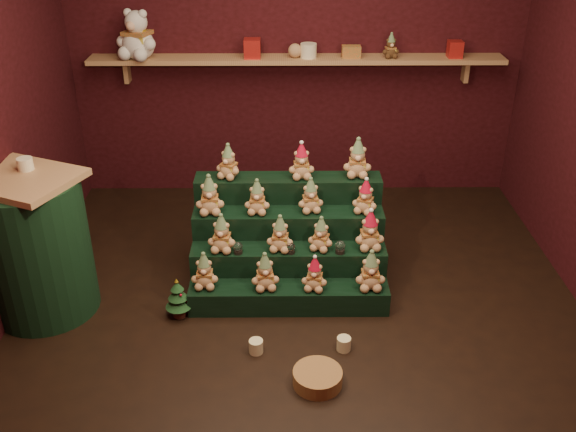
{
  "coord_description": "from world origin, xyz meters",
  "views": [
    {
      "loc": [
        -0.12,
        -3.66,
        2.74
      ],
      "look_at": [
        -0.09,
        0.25,
        0.63
      ],
      "focal_mm": 40.0,
      "sensor_mm": 36.0,
      "label": 1
    }
  ],
  "objects_px": {
    "side_table": "(36,246)",
    "mini_christmas_tree": "(178,298)",
    "riser_tier_front": "(289,298)",
    "wicker_basket": "(318,378)",
    "snow_globe_b": "(291,248)",
    "snow_globe_a": "(238,248)",
    "snow_globe_c": "(340,247)",
    "white_bear": "(137,28)",
    "brown_bear": "(391,46)",
    "mug_right": "(344,344)",
    "mug_left": "(256,346)"
  },
  "relations": [
    {
      "from": "side_table",
      "to": "mini_christmas_tree",
      "type": "height_order",
      "value": "side_table"
    },
    {
      "from": "riser_tier_front",
      "to": "wicker_basket",
      "type": "xyz_separation_m",
      "value": [
        0.17,
        -0.77,
        -0.04
      ]
    },
    {
      "from": "snow_globe_b",
      "to": "side_table",
      "type": "xyz_separation_m",
      "value": [
        -1.72,
        -0.13,
        0.1
      ]
    },
    {
      "from": "snow_globe_a",
      "to": "snow_globe_c",
      "type": "xyz_separation_m",
      "value": [
        0.72,
        0.0,
        0.0
      ]
    },
    {
      "from": "side_table",
      "to": "white_bear",
      "type": "distance_m",
      "value": 2.12
    },
    {
      "from": "wicker_basket",
      "to": "white_bear",
      "type": "height_order",
      "value": "white_bear"
    },
    {
      "from": "riser_tier_front",
      "to": "snow_globe_b",
      "type": "bearing_deg",
      "value": 84.66
    },
    {
      "from": "snow_globe_c",
      "to": "brown_bear",
      "type": "distance_m",
      "value": 2.0
    },
    {
      "from": "snow_globe_b",
      "to": "white_bear",
      "type": "xyz_separation_m",
      "value": [
        -1.28,
        1.64,
        1.18
      ]
    },
    {
      "from": "mug_right",
      "to": "side_table",
      "type": "bearing_deg",
      "value": 166.98
    },
    {
      "from": "snow_globe_a",
      "to": "snow_globe_b",
      "type": "relative_size",
      "value": 1.06
    },
    {
      "from": "white_bear",
      "to": "mini_christmas_tree",
      "type": "bearing_deg",
      "value": -54.41
    },
    {
      "from": "mug_left",
      "to": "mug_right",
      "type": "bearing_deg",
      "value": 2.23
    },
    {
      "from": "mug_right",
      "to": "white_bear",
      "type": "bearing_deg",
      "value": 125.73
    },
    {
      "from": "wicker_basket",
      "to": "white_bear",
      "type": "xyz_separation_m",
      "value": [
        -1.43,
        2.57,
        1.53
      ]
    },
    {
      "from": "riser_tier_front",
      "to": "side_table",
      "type": "bearing_deg",
      "value": 179.11
    },
    {
      "from": "snow_globe_c",
      "to": "brown_bear",
      "type": "bearing_deg",
      "value": 72.29
    },
    {
      "from": "side_table",
      "to": "white_bear",
      "type": "height_order",
      "value": "white_bear"
    },
    {
      "from": "snow_globe_b",
      "to": "brown_bear",
      "type": "bearing_deg",
      "value": 62.0
    },
    {
      "from": "side_table",
      "to": "brown_bear",
      "type": "xyz_separation_m",
      "value": [
        2.6,
        1.77,
        0.92
      ]
    },
    {
      "from": "riser_tier_front",
      "to": "snow_globe_c",
      "type": "distance_m",
      "value": 0.51
    },
    {
      "from": "mug_left",
      "to": "white_bear",
      "type": "distance_m",
      "value": 2.94
    },
    {
      "from": "mini_christmas_tree",
      "to": "mug_left",
      "type": "height_order",
      "value": "mini_christmas_tree"
    },
    {
      "from": "side_table",
      "to": "wicker_basket",
      "type": "height_order",
      "value": "side_table"
    },
    {
      "from": "snow_globe_b",
      "to": "side_table",
      "type": "bearing_deg",
      "value": -175.57
    },
    {
      "from": "riser_tier_front",
      "to": "snow_globe_a",
      "type": "relative_size",
      "value": 15.84
    },
    {
      "from": "snow_globe_b",
      "to": "mug_right",
      "type": "distance_m",
      "value": 0.78
    },
    {
      "from": "mug_left",
      "to": "wicker_basket",
      "type": "relative_size",
      "value": 0.31
    },
    {
      "from": "mug_left",
      "to": "brown_bear",
      "type": "xyz_separation_m",
      "value": [
        1.1,
        2.27,
        1.38
      ]
    },
    {
      "from": "snow_globe_a",
      "to": "snow_globe_b",
      "type": "height_order",
      "value": "snow_globe_a"
    },
    {
      "from": "snow_globe_b",
      "to": "mini_christmas_tree",
      "type": "relative_size",
      "value": 0.27
    },
    {
      "from": "riser_tier_front",
      "to": "mini_christmas_tree",
      "type": "height_order",
      "value": "mini_christmas_tree"
    },
    {
      "from": "mug_left",
      "to": "side_table",
      "type": "bearing_deg",
      "value": 161.55
    },
    {
      "from": "white_bear",
      "to": "snow_globe_b",
      "type": "bearing_deg",
      "value": -31.37
    },
    {
      "from": "snow_globe_b",
      "to": "brown_bear",
      "type": "xyz_separation_m",
      "value": [
        0.87,
        1.64,
        1.02
      ]
    },
    {
      "from": "mini_christmas_tree",
      "to": "white_bear",
      "type": "relative_size",
      "value": 0.6
    },
    {
      "from": "snow_globe_c",
      "to": "white_bear",
      "type": "height_order",
      "value": "white_bear"
    },
    {
      "from": "snow_globe_c",
      "to": "mini_christmas_tree",
      "type": "height_order",
      "value": "snow_globe_c"
    },
    {
      "from": "snow_globe_b",
      "to": "mini_christmas_tree",
      "type": "height_order",
      "value": "snow_globe_b"
    },
    {
      "from": "snow_globe_c",
      "to": "riser_tier_front",
      "type": "bearing_deg",
      "value": -156.24
    },
    {
      "from": "snow_globe_a",
      "to": "wicker_basket",
      "type": "relative_size",
      "value": 0.29
    },
    {
      "from": "snow_globe_b",
      "to": "white_bear",
      "type": "bearing_deg",
      "value": 128.0
    },
    {
      "from": "snow_globe_b",
      "to": "snow_globe_c",
      "type": "distance_m",
      "value": 0.35
    },
    {
      "from": "riser_tier_front",
      "to": "brown_bear",
      "type": "distance_m",
      "value": 2.41
    },
    {
      "from": "mini_christmas_tree",
      "to": "brown_bear",
      "type": "height_order",
      "value": "brown_bear"
    },
    {
      "from": "mini_christmas_tree",
      "to": "mug_left",
      "type": "relative_size",
      "value": 3.37
    },
    {
      "from": "white_bear",
      "to": "mug_left",
      "type": "bearing_deg",
      "value": -44.53
    },
    {
      "from": "snow_globe_c",
      "to": "mug_right",
      "type": "xyz_separation_m",
      "value": [
        -0.01,
        -0.61,
        -0.36
      ]
    },
    {
      "from": "riser_tier_front",
      "to": "mug_left",
      "type": "height_order",
      "value": "riser_tier_front"
    },
    {
      "from": "snow_globe_c",
      "to": "brown_bear",
      "type": "relative_size",
      "value": 0.46
    }
  ]
}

